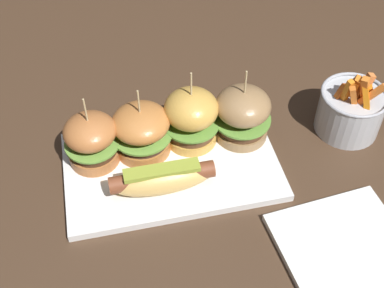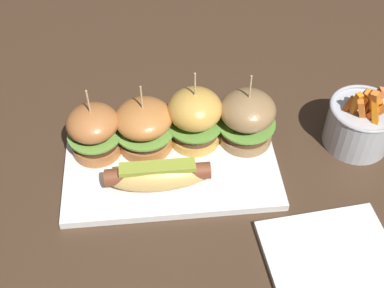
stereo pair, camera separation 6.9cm
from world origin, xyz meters
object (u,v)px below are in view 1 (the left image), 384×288
slider_far_left (92,140)px  slider_far_right (242,114)px  hot_dog (162,178)px  side_plate (347,251)px  fries_bucket (351,110)px  slider_center_left (142,131)px  slider_center_right (191,117)px  platter_main (171,166)px

slider_far_left → slider_far_right: 0.26m
hot_dog → slider_far_right: 0.18m
side_plate → slider_far_right: bearing=108.8°
slider_far_right → fries_bucket: slider_far_right is taller
slider_center_left → slider_far_right: size_ratio=0.93×
hot_dog → slider_center_right: slider_center_right is taller
side_plate → platter_main: bearing=135.4°
slider_center_right → fries_bucket: bearing=-4.4°
hot_dog → slider_center_left: (-0.02, 0.09, 0.02)m
slider_center_left → fries_bucket: (0.38, -0.02, -0.01)m
side_plate → fries_bucket: bearing=66.1°
slider_center_right → slider_far_right: (0.09, -0.01, -0.00)m
hot_dog → slider_center_right: (0.07, 0.10, 0.03)m
fries_bucket → slider_center_left: bearing=177.5°
slider_far_right → slider_center_left: bearing=179.1°
slider_center_right → slider_far_left: bearing=-176.4°
hot_dog → fries_bucket: 0.37m
hot_dog → side_plate: (0.25, -0.17, -0.03)m
slider_far_left → slider_center_right: (0.17, 0.01, 0.01)m
fries_bucket → slider_center_right: bearing=175.6°
slider_center_left → side_plate: size_ratio=0.70×
slider_far_left → fries_bucket: size_ratio=1.03×
hot_dog → platter_main: bearing=64.9°
slider_far_right → side_plate: 0.28m
hot_dog → fries_bucket: size_ratio=1.28×
slider_center_right → slider_center_left: bearing=-176.2°
slider_center_right → hot_dog: bearing=-124.7°
fries_bucket → side_plate: (-0.11, -0.25, -0.04)m
slider_center_right → fries_bucket: size_ratio=1.13×
slider_center_right → fries_bucket: slider_center_right is taller
slider_center_right → fries_bucket: 0.29m
slider_center_left → fries_bucket: bearing=-2.5°
platter_main → slider_center_left: (-0.04, 0.04, 0.05)m
slider_center_left → fries_bucket: slider_center_left is taller
slider_far_left → slider_far_right: size_ratio=0.95×
fries_bucket → side_plate: size_ratio=0.69×
slider_far_left → side_plate: bearing=-36.7°
slider_center_left → side_plate: (0.27, -0.26, -0.05)m
hot_dog → slider_center_left: 0.10m
platter_main → slider_far_right: size_ratio=2.52×
slider_far_right → slider_center_right: bearing=174.6°
hot_dog → fries_bucket: bearing=12.3°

